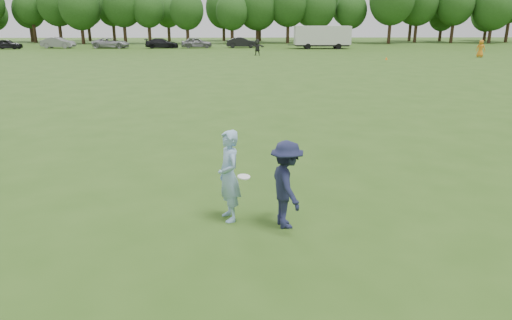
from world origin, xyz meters
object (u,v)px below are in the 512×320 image
object	(u,v)px
defender	(287,185)
car_b	(58,43)
car_c	(111,43)
field_cone	(386,58)
cargo_trailer	(322,36)
car_e	(197,43)
car_d	(162,43)
player_far_d	(257,47)
car_f	(242,43)
player_far_c	(481,49)
car_a	(7,44)
thrower	(229,176)

from	to	relation	value
defender	car_b	world-z (taller)	defender
defender	car_c	bearing A→B (deg)	5.67
field_cone	defender	bearing A→B (deg)	-109.54
cargo_trailer	car_b	bearing A→B (deg)	176.78
car_c	car_e	distance (m)	12.58
car_c	field_cone	distance (m)	40.53
defender	car_d	bearing A→B (deg)	-0.82
player_far_d	field_cone	xyz separation A→B (m)	(13.62, -6.54, -0.80)
car_e	field_cone	size ratio (longest dim) A/B	15.27
defender	car_f	distance (m)	61.63
player_far_d	car_e	distance (m)	16.74
player_far_d	field_cone	size ratio (longest dim) A/B	6.31
cargo_trailer	car_e	bearing A→B (deg)	173.32
player_far_c	cargo_trailer	xyz separation A→B (m)	(-15.35, 15.93, 0.81)
car_c	car_e	bearing A→B (deg)	-86.43
defender	car_c	xyz separation A→B (m)	(-20.48, 61.17, -0.19)
car_c	car_d	xyz separation A→B (m)	(7.48, -0.13, -0.04)
car_a	cargo_trailer	distance (m)	45.41
player_far_c	car_a	size ratio (longest dim) A/B	0.48
car_a	car_d	bearing A→B (deg)	-85.73
defender	car_d	distance (m)	62.41
car_b	car_c	distance (m)	7.88
cargo_trailer	defender	bearing A→B (deg)	-100.07
car_e	field_cone	bearing A→B (deg)	-140.95
field_cone	car_b	bearing A→B (deg)	153.91
defender	car_b	bearing A→B (deg)	11.95
defender	player_far_c	size ratio (longest dim) A/B	0.96
defender	player_far_d	size ratio (longest dim) A/B	0.98
car_b	car_f	world-z (taller)	car_b
player_far_c	car_b	world-z (taller)	player_far_c
car_b	cargo_trailer	world-z (taller)	cargo_trailer
player_far_d	car_a	xyz separation A→B (m)	(-35.64, 12.52, -0.26)
car_c	field_cone	size ratio (longest dim) A/B	17.79
car_f	car_b	bearing A→B (deg)	88.77
car_d	cargo_trailer	bearing A→B (deg)	-99.58
car_e	thrower	bearing A→B (deg)	178.48
car_c	car_f	world-z (taller)	car_f
thrower	car_e	distance (m)	61.35
player_far_d	car_c	xyz separation A→B (m)	(-21.23, 14.14, -0.21)
defender	cargo_trailer	bearing A→B (deg)	-22.90
car_a	car_b	size ratio (longest dim) A/B	0.85
player_far_d	car_e	world-z (taller)	player_far_d
player_far_c	car_d	xyz separation A→B (m)	(-38.86, 17.76, -0.26)
defender	car_f	bearing A→B (deg)	-11.77
field_cone	cargo_trailer	xyz separation A→B (m)	(-3.86, 18.73, 1.63)
car_c	car_a	bearing A→B (deg)	99.04
player_far_c	car_f	world-z (taller)	player_far_c
thrower	car_c	bearing A→B (deg)	177.69
player_far_c	car_c	bearing A→B (deg)	11.04
player_far_c	player_far_d	xyz separation A→B (m)	(-25.11, 3.75, -0.02)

